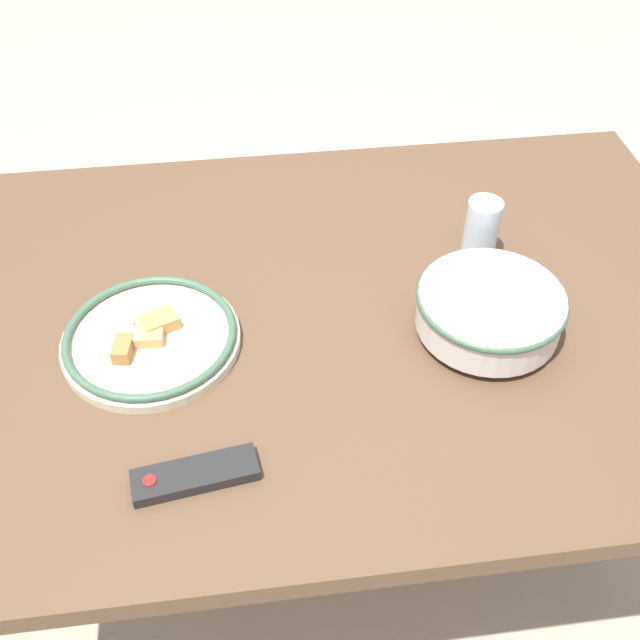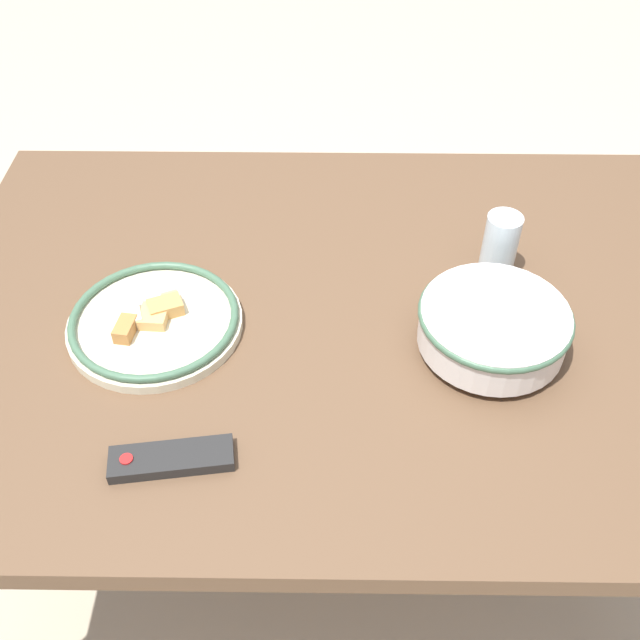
{
  "view_description": "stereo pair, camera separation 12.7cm",
  "coord_description": "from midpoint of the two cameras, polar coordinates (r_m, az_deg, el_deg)",
  "views": [
    {
      "loc": [
        0.16,
        0.97,
        1.69
      ],
      "look_at": [
        0.04,
        0.08,
        0.8
      ],
      "focal_mm": 42.0,
      "sensor_mm": 36.0,
      "label": 1
    },
    {
      "loc": [
        0.03,
        0.98,
        1.69
      ],
      "look_at": [
        0.04,
        0.08,
        0.8
      ],
      "focal_mm": 42.0,
      "sensor_mm": 36.0,
      "label": 2
    }
  ],
  "objects": [
    {
      "name": "ground_plane",
      "position": [
        1.95,
        3.22,
        -15.36
      ],
      "size": [
        8.0,
        8.0,
        0.0
      ],
      "primitive_type": "plane",
      "color": "#B7A88E"
    },
    {
      "name": "dining_table",
      "position": [
        1.41,
        4.32,
        -1.37
      ],
      "size": [
        1.5,
        1.04,
        0.75
      ],
      "color": "brown",
      "rests_on": "ground_plane"
    },
    {
      "name": "noodle_bowl",
      "position": [
        1.3,
        15.81,
        -0.64
      ],
      "size": [
        0.26,
        0.26,
        0.09
      ],
      "color": "silver",
      "rests_on": "dining_table"
    },
    {
      "name": "food_plate",
      "position": [
        1.32,
        -9.85,
        -0.22
      ],
      "size": [
        0.31,
        0.31,
        0.04
      ],
      "color": "beige",
      "rests_on": "dining_table"
    },
    {
      "name": "tv_remote",
      "position": [
        1.14,
        -8.11,
        -10.61
      ],
      "size": [
        0.19,
        0.08,
        0.02
      ],
      "rotation": [
        0.0,
        0.0,
        4.85
      ],
      "color": "black",
      "rests_on": "dining_table"
    },
    {
      "name": "drinking_glass",
      "position": [
        1.44,
        16.03,
        5.38
      ],
      "size": [
        0.07,
        0.07,
        0.13
      ],
      "color": "silver",
      "rests_on": "dining_table"
    }
  ]
}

